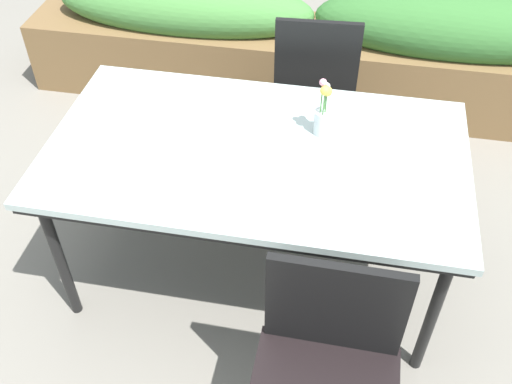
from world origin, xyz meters
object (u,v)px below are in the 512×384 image
Objects in this scene: chair_near_right at (326,374)px; chair_far_side at (315,86)px; flower_vase at (324,113)px; planter_box at (315,46)px; dining_table at (256,158)px.

chair_far_side is (-0.22, 1.60, 0.00)m from chair_near_right.
chair_far_side is at bearing 97.56° from flower_vase.
flower_vase is 0.07× the size of planter_box.
dining_table is at bearing -148.76° from flower_vase.
chair_far_side is 0.27× the size of planter_box.
flower_vase is at bearing -83.63° from planter_box.
chair_far_side is 0.73m from flower_vase.
planter_box is at bearing 86.32° from dining_table.
planter_box is (-0.06, 0.69, -0.16)m from chair_far_side.
planter_box is (-0.28, 2.29, -0.16)m from chair_near_right.
flower_vase is (-0.13, 0.95, 0.31)m from chair_near_right.
planter_box reaches higher than dining_table.
dining_table is 1.52m from planter_box.
chair_far_side is 0.71m from planter_box.
chair_near_right is at bearing -64.98° from dining_table.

